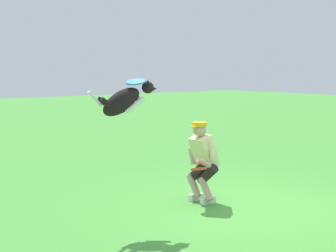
{
  "coord_description": "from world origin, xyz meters",
  "views": [
    {
      "loc": [
        5.55,
        5.26,
        2.15
      ],
      "look_at": [
        0.89,
        -0.65,
        1.29
      ],
      "focal_mm": 54.48,
      "sensor_mm": 36.0,
      "label": 1
    }
  ],
  "objects_px": {
    "frisbee_held": "(199,169)",
    "person": "(202,159)",
    "dog": "(125,101)",
    "frisbee_flying": "(136,82)"
  },
  "relations": [
    {
      "from": "dog",
      "to": "frisbee_held",
      "type": "height_order",
      "value": "dog"
    },
    {
      "from": "frisbee_flying",
      "to": "frisbee_held",
      "type": "bearing_deg",
      "value": 175.25
    },
    {
      "from": "dog",
      "to": "frisbee_held",
      "type": "bearing_deg",
      "value": 8.9
    },
    {
      "from": "frisbee_held",
      "to": "person",
      "type": "bearing_deg",
      "value": -140.67
    },
    {
      "from": "dog",
      "to": "frisbee_held",
      "type": "relative_size",
      "value": 3.97
    },
    {
      "from": "frisbee_flying",
      "to": "person",
      "type": "bearing_deg",
      "value": -173.69
    },
    {
      "from": "person",
      "to": "frisbee_held",
      "type": "height_order",
      "value": "person"
    },
    {
      "from": "dog",
      "to": "frisbee_flying",
      "type": "bearing_deg",
      "value": -0.09
    },
    {
      "from": "person",
      "to": "dog",
      "type": "bearing_deg",
      "value": 3.15
    },
    {
      "from": "frisbee_flying",
      "to": "frisbee_held",
      "type": "xyz_separation_m",
      "value": [
        -1.09,
        0.09,
        -1.34
      ]
    }
  ]
}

